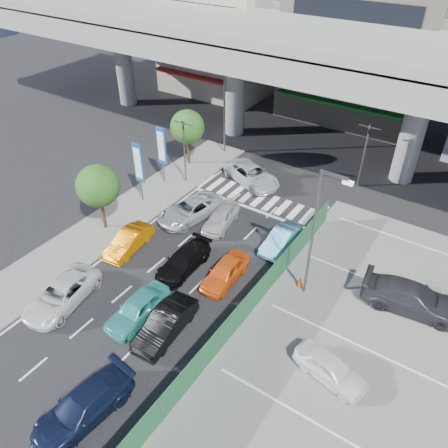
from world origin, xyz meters
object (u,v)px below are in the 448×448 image
Objects in this scene: parked_sedan_dgrey at (412,298)px; taxi_orange_right at (225,272)px; tree_far at (187,127)px; hatch_black_mid_right at (166,324)px; traffic_cone at (300,281)px; parked_sedan_white at (330,369)px; traffic_light_right at (367,140)px; taxi_orange_left at (129,241)px; sedan_white_mid_left at (62,294)px; wagon_silver_front_left at (190,210)px; taxi_teal_mid at (138,308)px; street_lamp_left at (226,101)px; signboard_near at (139,165)px; minivan_navy_back at (83,407)px; kei_truck_front_right at (281,239)px; street_lamp_right at (317,226)px; tree_near at (98,186)px; traffic_light_left at (184,137)px; sedan_black_mid at (184,261)px; sedan_white_front_mid at (221,217)px; signboard_far at (162,147)px; crossing_wagon_silver at (252,175)px.

taxi_orange_right is at bearing 104.15° from parked_sedan_dgrey.
hatch_black_mid_right is (10.14, -15.23, -2.70)m from tree_far.
parked_sedan_white is at bearing -51.16° from traffic_cone.
traffic_light_right reaches higher than taxi_orange_left.
hatch_black_mid_right is at bearing 4.53° from sedan_white_mid_left.
parked_sedan_white is at bearing 5.25° from sedan_white_mid_left.
wagon_silver_front_left is 1.38× the size of parked_sedan_white.
traffic_light_right reaches higher than wagon_silver_front_left.
taxi_teal_mid is 0.82× the size of wagon_silver_front_left.
street_lamp_left is at bearing 121.73° from wagon_silver_front_left.
minivan_navy_back is (9.53, -14.22, -2.38)m from signboard_near.
signboard_near is 1.27× the size of kei_truck_front_right.
minivan_navy_back is (-4.85, -12.22, -4.08)m from street_lamp_right.
sedan_white_mid_left is 9.24m from taxi_orange_right.
tree_near reaches higher than wagon_silver_front_left.
traffic_light_left reaches higher than hatch_black_mid_right.
tree_far is 17.50m from taxi_teal_mid.
signboard_near is at bearing 148.37° from sedan_black_mid.
traffic_cone is at bearing -29.95° from tree_far.
tree_far reaches higher than sedan_white_front_mid.
sedan_white_front_mid is 1.03× the size of kei_truck_front_right.
hatch_black_mid_right reaches higher than kei_truck_front_right.
street_lamp_left is 18.04m from traffic_cone.
tree_far is 9.63m from sedan_white_front_mid.
hatch_black_mid_right is 1.13× the size of kei_truck_front_right.
street_lamp_left is 1.70× the size of signboard_far.
wagon_silver_front_left is at bearing 121.86° from sedan_black_mid.
taxi_teal_mid and hatch_black_mid_right have the same top height.
street_lamp_right is at bearing -7.90° from signboard_near.
traffic_light_right is at bearing 76.74° from taxi_orange_right.
traffic_cone is (10.67, 2.94, -0.21)m from taxi_orange_left.
parked_sedan_dgrey is (15.26, -0.20, 0.14)m from wagon_silver_front_left.
taxi_teal_mid and wagon_silver_front_left have the same top height.
taxi_orange_right is at bearing 1.57° from tree_near.
minivan_navy_back is at bearing -97.17° from traffic_light_right.
traffic_light_left is at bearing 155.84° from street_lamp_right.
traffic_light_left is 1.93m from signboard_far.
traffic_light_left is at bearing 84.29° from tree_near.
signboard_near is at bearing -164.83° from wagon_silver_front_left.
tree_far is at bearing 122.62° from traffic_light_left.
wagon_silver_front_left is at bearing -176.43° from sedan_white_front_mid.
crossing_wagon_silver is (-4.44, 10.52, 0.06)m from taxi_orange_right.
signboard_near reaches higher than crossing_wagon_silver.
traffic_light_right is 1.08× the size of sedan_white_mid_left.
taxi_orange_right is at bearing 82.63° from parked_sedan_white.
street_lamp_left reaches higher than traffic_light_right.
wagon_silver_front_left is 1.29× the size of sedan_white_front_mid.
tree_near is (-12.50, -15.00, -0.55)m from traffic_light_right.
tree_near reaches higher than taxi_teal_mid.
traffic_light_left reaches higher than traffic_cone.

